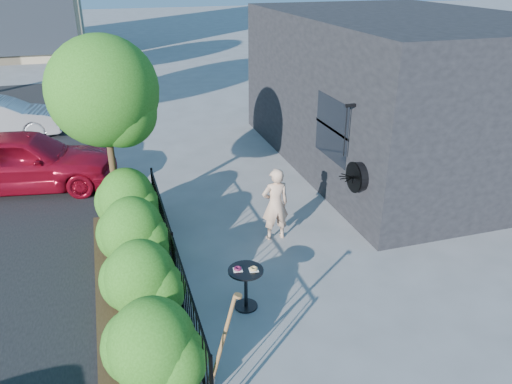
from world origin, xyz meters
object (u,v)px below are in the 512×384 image
object	(u,v)px
patio_tree	(107,98)
woman	(275,204)
car_red	(24,160)
car_silver	(0,118)
cafe_table	(246,281)
shovel	(221,349)

from	to	relation	value
patio_tree	woman	bearing A→B (deg)	-28.77
car_red	car_silver	size ratio (longest dim) A/B	1.15
patio_tree	woman	size ratio (longest dim) A/B	2.56
patio_tree	car_silver	world-z (taller)	patio_tree
cafe_table	shovel	world-z (taller)	shovel
shovel	cafe_table	bearing A→B (deg)	63.13
car_silver	car_red	bearing A→B (deg)	-160.26
car_red	patio_tree	bearing A→B (deg)	-130.47
cafe_table	car_silver	world-z (taller)	car_silver
woman	car_red	xyz separation A→B (m)	(-5.11, 4.19, -0.02)
woman	car_silver	bearing A→B (deg)	-54.27
cafe_table	car_red	bearing A→B (deg)	122.20
cafe_table	woman	world-z (taller)	woman
car_red	car_silver	xyz separation A→B (m)	(-1.19, 4.69, -0.12)
cafe_table	car_silver	xyz separation A→B (m)	(-5.10, 10.90, 0.13)
woman	shovel	distance (m)	4.09
woman	shovel	bearing A→B (deg)	61.21
patio_tree	cafe_table	xyz separation A→B (m)	(1.76, -3.65, -2.26)
patio_tree	car_red	world-z (taller)	patio_tree
cafe_table	car_red	world-z (taller)	car_red
patio_tree	cafe_table	bearing A→B (deg)	-64.21
patio_tree	car_silver	distance (m)	8.26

